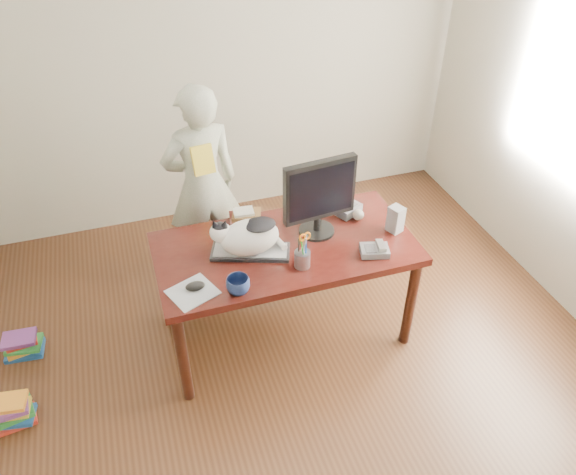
{
  "coord_description": "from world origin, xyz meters",
  "views": [
    {
      "loc": [
        -0.83,
        -1.99,
        2.89
      ],
      "look_at": [
        0.0,
        0.55,
        0.85
      ],
      "focal_mm": 35.0,
      "sensor_mm": 36.0,
      "label": 1
    }
  ],
  "objects_px": {
    "pen_cup": "(302,257)",
    "book_stack": "(246,216)",
    "monitor": "(319,194)",
    "person": "(202,185)",
    "book_pile_a": "(12,412)",
    "keyboard": "(250,251)",
    "cat": "(247,236)",
    "mouse": "(195,286)",
    "baseball": "(358,215)",
    "phone": "(375,250)",
    "desk": "(282,256)",
    "coffee_mug": "(238,285)",
    "speaker": "(396,219)",
    "book_pile_b": "(23,345)",
    "calculator": "(342,206)"
  },
  "relations": [
    {
      "from": "baseball",
      "to": "person",
      "type": "bearing_deg",
      "value": 140.72
    },
    {
      "from": "desk",
      "to": "keyboard",
      "type": "bearing_deg",
      "value": -159.84
    },
    {
      "from": "coffee_mug",
      "to": "baseball",
      "type": "height_order",
      "value": "coffee_mug"
    },
    {
      "from": "mouse",
      "to": "baseball",
      "type": "distance_m",
      "value": 1.19
    },
    {
      "from": "phone",
      "to": "book_pile_b",
      "type": "xyz_separation_m",
      "value": [
        -2.21,
        0.59,
        -0.7
      ]
    },
    {
      "from": "cat",
      "to": "monitor",
      "type": "height_order",
      "value": "monitor"
    },
    {
      "from": "cat",
      "to": "coffee_mug",
      "type": "relative_size",
      "value": 3.45
    },
    {
      "from": "cat",
      "to": "pen_cup",
      "type": "height_order",
      "value": "cat"
    },
    {
      "from": "book_stack",
      "to": "book_pile_a",
      "type": "xyz_separation_m",
      "value": [
        -1.59,
        -0.54,
        -0.7
      ]
    },
    {
      "from": "cat",
      "to": "book_pile_b",
      "type": "relative_size",
      "value": 1.78
    },
    {
      "from": "desk",
      "to": "monitor",
      "type": "height_order",
      "value": "monitor"
    },
    {
      "from": "coffee_mug",
      "to": "person",
      "type": "height_order",
      "value": "person"
    },
    {
      "from": "mouse",
      "to": "speaker",
      "type": "distance_m",
      "value": 1.32
    },
    {
      "from": "speaker",
      "to": "baseball",
      "type": "height_order",
      "value": "speaker"
    },
    {
      "from": "monitor",
      "to": "person",
      "type": "xyz_separation_m",
      "value": [
        -0.59,
        0.79,
        -0.29
      ]
    },
    {
      "from": "desk",
      "to": "coffee_mug",
      "type": "xyz_separation_m",
      "value": [
        -0.38,
        -0.4,
        0.2
      ]
    },
    {
      "from": "baseball",
      "to": "phone",
      "type": "bearing_deg",
      "value": -97.24
    },
    {
      "from": "cat",
      "to": "mouse",
      "type": "height_order",
      "value": "cat"
    },
    {
      "from": "person",
      "to": "book_pile_b",
      "type": "bearing_deg",
      "value": 12.02
    },
    {
      "from": "monitor",
      "to": "coffee_mug",
      "type": "distance_m",
      "value": 0.76
    },
    {
      "from": "cat",
      "to": "mouse",
      "type": "relative_size",
      "value": 3.56
    },
    {
      "from": "mouse",
      "to": "book_stack",
      "type": "distance_m",
      "value": 0.71
    },
    {
      "from": "phone",
      "to": "book_pile_b",
      "type": "distance_m",
      "value": 2.4
    },
    {
      "from": "pen_cup",
      "to": "book_pile_a",
      "type": "height_order",
      "value": "pen_cup"
    },
    {
      "from": "coffee_mug",
      "to": "baseball",
      "type": "distance_m",
      "value": 1.02
    },
    {
      "from": "baseball",
      "to": "person",
      "type": "relative_size",
      "value": 0.05
    },
    {
      "from": "baseball",
      "to": "book_pile_a",
      "type": "relative_size",
      "value": 0.27
    },
    {
      "from": "desk",
      "to": "baseball",
      "type": "relative_size",
      "value": 21.81
    },
    {
      "from": "monitor",
      "to": "speaker",
      "type": "height_order",
      "value": "monitor"
    },
    {
      "from": "keyboard",
      "to": "monitor",
      "type": "bearing_deg",
      "value": 27.67
    },
    {
      "from": "baseball",
      "to": "book_pile_a",
      "type": "height_order",
      "value": "baseball"
    },
    {
      "from": "cat",
      "to": "coffee_mug",
      "type": "xyz_separation_m",
      "value": [
        -0.14,
        -0.32,
        -0.08
      ]
    },
    {
      "from": "phone",
      "to": "baseball",
      "type": "distance_m",
      "value": 0.36
    },
    {
      "from": "cat",
      "to": "calculator",
      "type": "height_order",
      "value": "cat"
    },
    {
      "from": "speaker",
      "to": "person",
      "type": "height_order",
      "value": "person"
    },
    {
      "from": "phone",
      "to": "desk",
      "type": "bearing_deg",
      "value": 162.9
    },
    {
      "from": "coffee_mug",
      "to": "book_pile_a",
      "type": "relative_size",
      "value": 0.49
    },
    {
      "from": "cat",
      "to": "book_stack",
      "type": "distance_m",
      "value": 0.36
    },
    {
      "from": "monitor",
      "to": "baseball",
      "type": "bearing_deg",
      "value": 5.68
    },
    {
      "from": "coffee_mug",
      "to": "person",
      "type": "distance_m",
      "value": 1.17
    },
    {
      "from": "coffee_mug",
      "to": "book_stack",
      "type": "height_order",
      "value": "coffee_mug"
    },
    {
      "from": "phone",
      "to": "calculator",
      "type": "relative_size",
      "value": 0.73
    },
    {
      "from": "desk",
      "to": "baseball",
      "type": "distance_m",
      "value": 0.57
    },
    {
      "from": "desk",
      "to": "mouse",
      "type": "distance_m",
      "value": 0.69
    },
    {
      "from": "keyboard",
      "to": "pen_cup",
      "type": "distance_m",
      "value": 0.34
    },
    {
      "from": "pen_cup",
      "to": "book_stack",
      "type": "relative_size",
      "value": 1.04
    },
    {
      "from": "person",
      "to": "calculator",
      "type": "bearing_deg",
      "value": 136.4
    },
    {
      "from": "phone",
      "to": "person",
      "type": "distance_m",
      "value": 1.38
    },
    {
      "from": "desk",
      "to": "coffee_mug",
      "type": "bearing_deg",
      "value": -133.57
    },
    {
      "from": "pen_cup",
      "to": "cat",
      "type": "bearing_deg",
      "value": 142.2
    }
  ]
}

